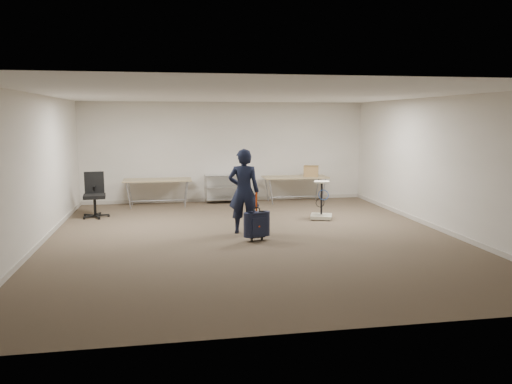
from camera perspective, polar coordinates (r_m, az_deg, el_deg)
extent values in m
plane|color=#453629|center=(9.98, -0.48, -5.20)|extent=(9.00, 9.00, 0.00)
plane|color=beige|center=(14.19, -3.52, 4.58)|extent=(8.00, 0.00, 8.00)
plane|color=beige|center=(5.40, 7.44, -1.84)|extent=(8.00, 0.00, 8.00)
plane|color=beige|center=(9.91, -23.97, 2.18)|extent=(0.00, 9.00, 9.00)
plane|color=beige|center=(11.13, 20.29, 3.00)|extent=(0.00, 9.00, 9.00)
plane|color=white|center=(9.71, -0.51, 11.07)|extent=(8.00, 8.00, 0.00)
cube|color=#BBB5A9|center=(14.34, -3.46, -0.82)|extent=(8.00, 0.02, 0.10)
cube|color=#BBB5A9|center=(10.13, -23.46, -5.43)|extent=(0.02, 9.00, 0.10)
cube|color=#BBB5A9|center=(11.32, 19.90, -3.82)|extent=(0.02, 9.00, 0.10)
cube|color=#96835C|center=(13.62, -11.19, 1.36)|extent=(1.80, 0.75, 0.03)
cylinder|color=#989AA1|center=(13.70, -11.12, -0.97)|extent=(1.50, 0.02, 0.02)
cylinder|color=#989AA1|center=(13.41, -14.37, -0.43)|extent=(0.13, 0.04, 0.69)
cylinder|color=#989AA1|center=(13.38, -7.96, -0.26)|extent=(0.13, 0.04, 0.69)
cylinder|color=#989AA1|center=(14.00, -14.19, -0.05)|extent=(0.13, 0.04, 0.69)
cylinder|color=#989AA1|center=(13.97, -8.05, 0.10)|extent=(0.13, 0.04, 0.69)
cube|color=#96835C|center=(14.06, 4.49, 1.72)|extent=(1.80, 0.75, 0.03)
cylinder|color=#989AA1|center=(14.14, 4.46, -0.55)|extent=(1.50, 0.02, 0.02)
cylinder|color=#989AA1|center=(13.65, 1.73, -0.01)|extent=(0.13, 0.04, 0.69)
cylinder|color=#989AA1|center=(14.03, 7.74, 0.15)|extent=(0.13, 0.04, 0.69)
cylinder|color=#989AA1|center=(14.23, 1.24, 0.34)|extent=(0.13, 0.04, 0.69)
cylinder|color=#989AA1|center=(14.60, 7.03, 0.48)|extent=(0.13, 0.04, 0.69)
cylinder|color=silver|center=(13.72, -5.72, 0.22)|extent=(0.02, 0.02, 0.80)
cylinder|color=silver|center=(13.86, -0.77, 0.34)|extent=(0.02, 0.02, 0.80)
cylinder|color=silver|center=(14.16, -5.86, 0.47)|extent=(0.02, 0.02, 0.80)
cylinder|color=silver|center=(14.30, -1.06, 0.59)|extent=(0.02, 0.02, 0.80)
cube|color=silver|center=(14.04, -3.33, -0.80)|extent=(1.20, 0.45, 0.02)
cube|color=silver|center=(13.99, -3.34, 0.61)|extent=(1.20, 0.45, 0.02)
cube|color=silver|center=(13.95, -3.35, 1.95)|extent=(1.20, 0.45, 0.01)
imported|color=black|center=(10.19, -1.41, 0.08)|extent=(0.71, 0.55, 1.75)
cube|color=#151E30|center=(9.64, 0.09, -3.69)|extent=(0.39, 0.28, 0.47)
cube|color=black|center=(9.72, 0.04, -5.12)|extent=(0.34, 0.22, 0.03)
cylinder|color=black|center=(9.67, -0.50, -5.47)|extent=(0.04, 0.07, 0.06)
cylinder|color=black|center=(9.76, 0.67, -5.34)|extent=(0.04, 0.07, 0.06)
torus|color=black|center=(9.59, 0.09, -2.15)|extent=(0.15, 0.06, 0.15)
cube|color=#F8490D|center=(9.58, 0.04, -1.12)|extent=(0.03, 0.01, 0.36)
cylinder|color=black|center=(12.55, -17.88, -2.55)|extent=(0.65, 0.65, 0.10)
cylinder|color=black|center=(12.51, -17.93, -1.55)|extent=(0.07, 0.07, 0.44)
cube|color=black|center=(12.47, -17.98, -0.47)|extent=(0.55, 0.55, 0.09)
cube|color=black|center=(12.67, -18.00, 1.05)|extent=(0.46, 0.11, 0.52)
cube|color=beige|center=(11.87, 7.45, -2.78)|extent=(0.63, 0.63, 0.08)
cylinder|color=black|center=(11.64, 6.82, -3.19)|extent=(0.06, 0.06, 0.04)
cylinder|color=black|center=(11.84, 7.42, -0.70)|extent=(0.05, 0.05, 0.78)
cube|color=beige|center=(11.74, 7.53, 1.15)|extent=(0.42, 0.39, 0.04)
torus|color=blue|center=(11.72, 7.84, -0.32)|extent=(0.27, 0.18, 0.24)
cube|color=#9A7947|center=(14.09, 6.31, 2.40)|extent=(0.48, 0.42, 0.30)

